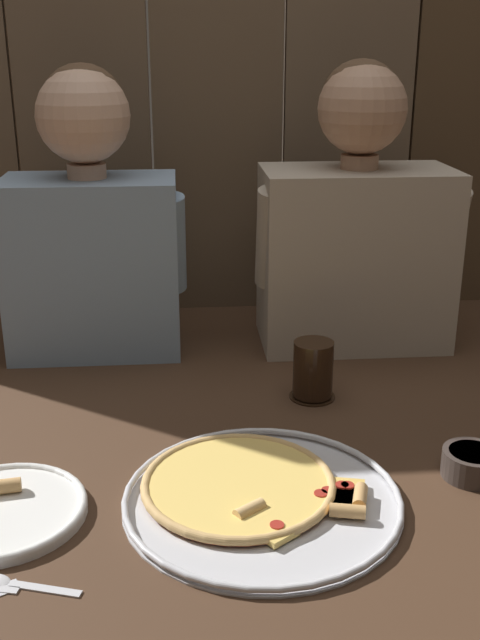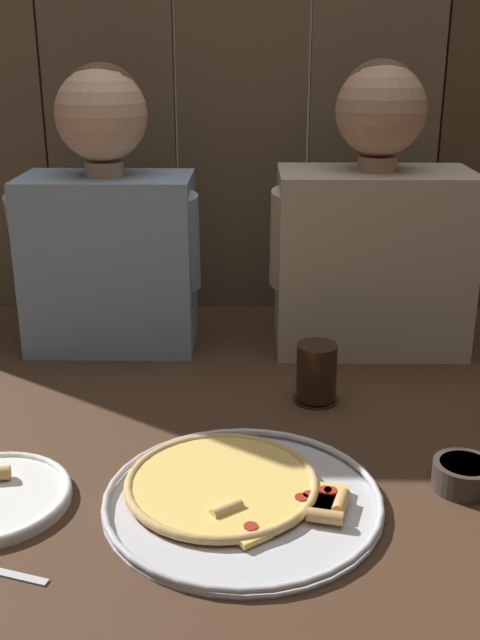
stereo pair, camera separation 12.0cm
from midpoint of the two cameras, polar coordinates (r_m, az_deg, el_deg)
name	(u,v)px [view 1 (the left image)]	position (r m, az deg, el deg)	size (l,w,h in m)	color
ground_plane	(243,438)	(1.31, -2.45, -9.00)	(3.20, 3.20, 0.00)	#422B1C
pizza_tray	(254,492)	(1.14, -1.99, -13.01)	(0.41, 0.41, 0.03)	silver
dinner_plate	(2,510)	(1.18, -20.52, -13.43)	(0.24, 0.24, 0.03)	white
drinking_glass	(313,370)	(1.43, 3.17, -3.88)	(0.09, 0.09, 0.11)	black
dipping_bowl	(472,462)	(1.23, 14.53, -10.46)	(0.09, 0.09, 0.04)	#3D332D
table_spoon	(10,582)	(1.05, -20.36, -18.22)	(0.14, 0.06, 0.01)	silver
diner_left	(90,223)	(1.64, -13.36, 7.12)	(0.40, 0.21, 0.60)	#849EB7
diner_right	(356,224)	(1.65, 6.74, 7.24)	(0.44, 0.23, 0.61)	#B2A38E
wooden_backdrop_wall	(217,64)	(1.85, -3.72, 18.79)	(2.19, 0.03, 1.19)	brown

